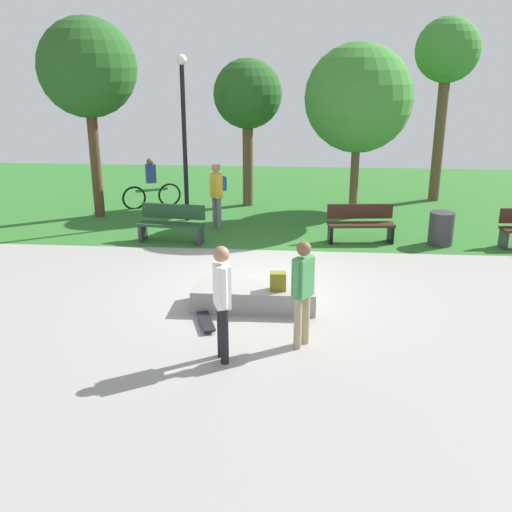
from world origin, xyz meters
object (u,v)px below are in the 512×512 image
object	(u,v)px
lamp_post	(184,123)
cyclist_on_bicycle	(152,187)
skater_watching	(222,295)
concrete_ledge	(254,297)
tree_broad_elm	(248,96)
pedestrian_with_backpack	(217,190)
park_bench_near_path	(361,223)
skateboard_by_ledge	(206,321)
tree_young_birch	(447,55)
backpack_on_ledge	(278,281)
tree_slender_maple	(87,69)
trash_bin	(441,229)
tree_leaning_ash	(359,98)
park_bench_by_oak	(172,223)

from	to	relation	value
lamp_post	cyclist_on_bicycle	size ratio (longest dim) A/B	2.73
skater_watching	concrete_ledge	bearing A→B (deg)	81.57
tree_broad_elm	pedestrian_with_backpack	world-z (taller)	tree_broad_elm
lamp_post	cyclist_on_bicycle	world-z (taller)	lamp_post
park_bench_near_path	lamp_post	distance (m)	5.37
skateboard_by_ledge	tree_broad_elm	distance (m)	9.30
tree_young_birch	concrete_ledge	bearing A→B (deg)	-118.89
backpack_on_ledge	tree_slender_maple	size ratio (longest dim) A/B	0.06
skateboard_by_ledge	tree_young_birch	bearing A→B (deg)	59.86
skateboard_by_ledge	cyclist_on_bicycle	bearing A→B (deg)	110.03
concrete_ledge	trash_bin	world-z (taller)	trash_bin
concrete_ledge	lamp_post	world-z (taller)	lamp_post
park_bench_near_path	trash_bin	distance (m)	1.91
skater_watching	tree_slender_maple	size ratio (longest dim) A/B	0.32
tree_leaning_ash	tree_slender_maple	bearing A→B (deg)	-177.12
park_bench_near_path	tree_young_birch	bearing A→B (deg)	60.28
backpack_on_ledge	tree_young_birch	bearing A→B (deg)	-119.84
concrete_ledge	pedestrian_with_backpack	size ratio (longest dim) A/B	1.25
park_bench_by_oak	park_bench_near_path	distance (m)	4.59
concrete_ledge	lamp_post	xyz separation A→B (m)	(-2.37, 5.93, 2.46)
park_bench_by_oak	cyclist_on_bicycle	distance (m)	3.81
concrete_ledge	backpack_on_ledge	xyz separation A→B (m)	(0.42, -0.13, 0.35)
concrete_ledge	cyclist_on_bicycle	bearing A→B (deg)	116.80
backpack_on_ledge	lamp_post	world-z (taller)	lamp_post
concrete_ledge	tree_young_birch	size ratio (longest dim) A/B	0.39
lamp_post	skateboard_by_ledge	bearing A→B (deg)	-76.44
park_bench_by_oak	tree_broad_elm	world-z (taller)	tree_broad_elm
backpack_on_ledge	park_bench_by_oak	xyz separation A→B (m)	(-2.76, 3.98, -0.07)
backpack_on_ledge	tree_leaning_ash	xyz separation A→B (m)	(1.82, 6.69, 2.72)
park_bench_near_path	tree_slender_maple	world-z (taller)	tree_slender_maple
park_bench_near_path	tree_broad_elm	world-z (taller)	tree_broad_elm
pedestrian_with_backpack	cyclist_on_bicycle	size ratio (longest dim) A/B	1.07
tree_young_birch	tree_leaning_ash	world-z (taller)	tree_young_birch
tree_slender_maple	lamp_post	xyz separation A→B (m)	(2.60, -0.27, -1.37)
park_bench_by_oak	trash_bin	distance (m)	6.49
tree_young_birch	trash_bin	size ratio (longest dim) A/B	6.90
backpack_on_ledge	tree_slender_maple	world-z (taller)	tree_slender_maple
pedestrian_with_backpack	cyclist_on_bicycle	world-z (taller)	pedestrian_with_backpack
tree_leaning_ash	cyclist_on_bicycle	xyz separation A→B (m)	(-5.98, 0.83, -2.64)
tree_young_birch	backpack_on_ledge	bearing A→B (deg)	-116.49
tree_slender_maple	cyclist_on_bicycle	distance (m)	3.80
trash_bin	concrete_ledge	bearing A→B (deg)	-135.08
tree_leaning_ash	lamp_post	xyz separation A→B (m)	(-4.61, -0.63, -0.62)
concrete_ledge	tree_leaning_ash	bearing A→B (deg)	71.15
trash_bin	pedestrian_with_backpack	xyz separation A→B (m)	(-5.55, 1.03, 0.64)
park_bench_by_oak	tree_slender_maple	distance (m)	5.00
skater_watching	trash_bin	world-z (taller)	skater_watching
park_bench_near_path	tree_young_birch	size ratio (longest dim) A/B	0.30
lamp_post	cyclist_on_bicycle	xyz separation A→B (m)	(-1.37, 1.47, -2.02)
concrete_ledge	skater_watching	world-z (taller)	skater_watching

